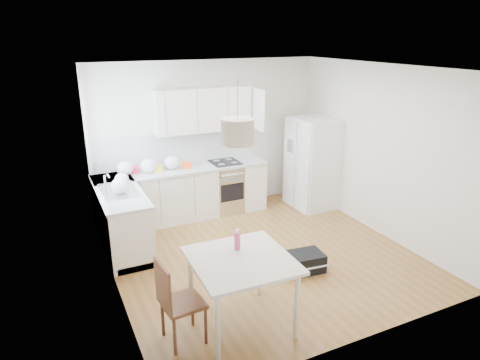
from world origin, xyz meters
The scene contains 29 objects.
floor centered at (0.00, 0.00, 0.00)m, with size 4.20×4.20×0.00m, color brown.
ceiling centered at (0.00, 0.00, 2.70)m, with size 4.20×4.20×0.00m, color white.
wall_back centered at (0.00, 2.10, 1.35)m, with size 4.20×4.20×0.00m, color silver.
wall_left centered at (-2.10, 0.00, 1.35)m, with size 4.20×4.20×0.00m, color silver.
wall_right centered at (2.10, 0.00, 1.35)m, with size 4.20×4.20×0.00m, color silver.
window_glassblock centered at (-2.09, 1.15, 1.75)m, with size 0.02×1.00×1.00m, color #BFE0F9.
cabinets_back centered at (-0.60, 1.80, 0.44)m, with size 3.00×0.60×0.88m, color white.
cabinets_left centered at (-1.80, 1.20, 0.44)m, with size 0.60×1.80×0.88m, color white.
counter_back centered at (-0.60, 1.80, 0.90)m, with size 3.02×0.64×0.04m, color #B9BCBE.
counter_left centered at (-1.80, 1.20, 0.90)m, with size 0.64×1.82×0.04m, color #B9BCBE.
backsplash_back centered at (-0.60, 2.09, 1.21)m, with size 3.00×0.01×0.58m, color white.
backsplash_left centered at (-2.09, 1.20, 1.21)m, with size 0.01×1.80×0.58m, color white.
upper_cabinets centered at (-0.15, 1.94, 1.88)m, with size 1.70×0.32×0.75m, color white.
range_oven centered at (0.20, 1.80, 0.44)m, with size 0.50×0.61×0.88m, color silver, non-canonical shape.
sink centered at (-1.80, 1.15, 0.92)m, with size 0.50×0.80×0.16m, color silver, non-canonical shape.
refrigerator centered at (1.75, 1.31, 0.84)m, with size 0.81×0.84×1.68m, color white, non-canonical shape.
dining_table centered at (-0.97, -1.31, 0.74)m, with size 1.09×1.09×0.83m.
dining_chair centered at (-1.63, -1.28, 0.48)m, with size 0.41×0.41×0.97m, color #482615, non-canonical shape.
drink_bottle centered at (-0.92, -1.10, 0.95)m, with size 0.07×0.07×0.24m, color #DD3D80.
gym_bag centered at (0.30, -0.63, 0.13)m, with size 0.55×0.36×0.26m, color black.
pendant_lamp centered at (-0.92, -1.12, 2.18)m, with size 0.34×0.34×0.26m, color #B4AA8B.
grocery_bag_a centered at (-1.57, 1.82, 1.04)m, with size 0.26×0.22×0.24m, color white.
grocery_bag_b centered at (-1.18, 1.80, 1.04)m, with size 0.27×0.23×0.24m, color white.
grocery_bag_c centered at (-0.78, 1.82, 1.04)m, with size 0.26×0.22×0.24m, color white.
grocery_bag_d centered at (-1.71, 1.37, 1.02)m, with size 0.21×0.18×0.19m, color white.
grocery_bag_e centered at (-1.80, 1.03, 1.03)m, with size 0.25×0.22×0.23m, color white.
snack_orange centered at (-0.53, 1.78, 0.97)m, with size 0.16×0.10×0.11m, color #F04915.
snack_yellow centered at (-1.05, 1.80, 0.98)m, with size 0.17×0.11×0.12m, color yellow.
snack_red centered at (-1.41, 1.89, 0.98)m, with size 0.16×0.10×0.11m, color red.
Camera 1 is at (-2.72, -4.97, 3.12)m, focal length 32.00 mm.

